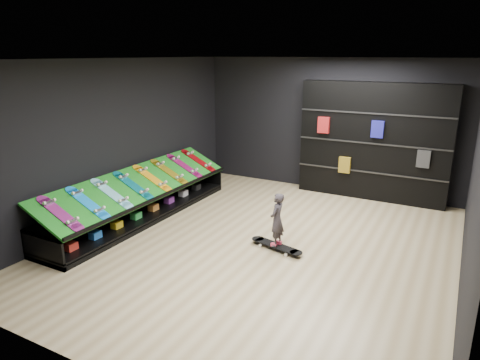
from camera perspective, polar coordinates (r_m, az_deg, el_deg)
The scene contains 19 objects.
floor at distance 7.29m, azimuth 2.75°, elevation -8.49°, with size 6.00×7.00×0.01m, color tan.
ceiling at distance 6.60m, azimuth 3.12°, elevation 15.82°, with size 6.00×7.00×0.01m, color white.
wall_back at distance 10.01m, azimuth 11.62°, elevation 7.12°, with size 6.00×0.02×3.00m, color black.
wall_front at distance 4.06m, azimuth -18.92°, elevation -7.30°, with size 6.00×0.02×3.00m, color black.
wall_left at distance 8.48m, azimuth -15.79°, elevation 5.18°, with size 0.02×7.00×3.00m, color black.
wall_right at distance 6.18m, azimuth 28.92°, elevation -0.38°, with size 0.02×7.00×3.00m, color black.
display_rack at distance 8.51m, azimuth -12.93°, elevation -3.32°, with size 0.90×4.50×0.50m, color black, non-canonical shape.
turf_ramp at distance 8.34m, azimuth -12.87°, elevation -0.40°, with size 1.00×4.50×0.04m, color #0F6412.
back_shelving at distance 9.63m, azimuth 17.34°, elevation 4.87°, with size 3.14×0.37×2.51m, color black.
floor_skateboard at distance 7.07m, azimuth 4.85°, elevation -8.95°, with size 0.98×0.22×0.09m, color black, non-canonical shape.
child at distance 6.95m, azimuth 4.92°, elevation -6.63°, with size 0.20×0.14×0.53m, color black.
display_board_0 at distance 7.08m, azimuth -22.86°, elevation -4.13°, with size 0.98×0.22×0.09m, color #2626BF, non-canonical shape.
display_board_1 at distance 7.41m, azimuth -19.65°, elevation -2.90°, with size 0.98×0.22×0.09m, color blue, non-canonical shape.
display_board_2 at distance 7.76m, azimuth -16.72°, elevation -1.76°, with size 0.98×0.22×0.09m, color #0CB2E5, non-canonical shape.
display_board_3 at distance 8.13m, azimuth -14.06°, elevation -0.72°, with size 0.98×0.22×0.09m, color #0C8C99, non-canonical shape.
display_board_4 at distance 8.52m, azimuth -11.64°, elevation 0.23°, with size 0.98×0.22×0.09m, color orange, non-canonical shape.
display_board_5 at distance 8.92m, azimuth -9.43°, elevation 1.10°, with size 0.98×0.22×0.09m, color yellow, non-canonical shape.
display_board_6 at distance 9.34m, azimuth -7.41°, elevation 1.88°, with size 0.98×0.22×0.09m, color #E5198C, non-canonical shape.
display_board_7 at distance 9.77m, azimuth -5.57°, elevation 2.60°, with size 0.98×0.22×0.09m, color red, non-canonical shape.
Camera 1 is at (2.81, -5.97, 3.08)m, focal length 32.00 mm.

